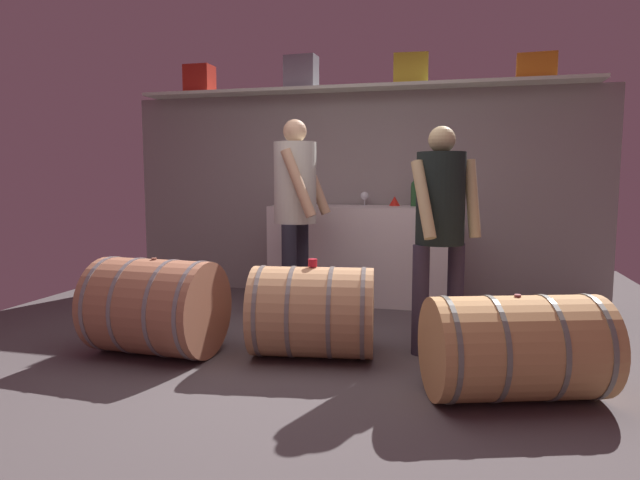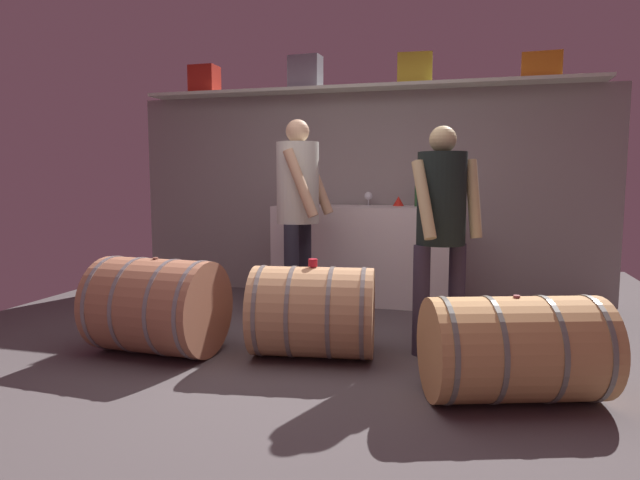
% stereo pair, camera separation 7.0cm
% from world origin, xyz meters
% --- Properties ---
extents(ground_plane, '(6.12, 8.10, 0.02)m').
position_xyz_m(ground_plane, '(0.00, 0.61, -0.01)').
color(ground_plane, '#514A4B').
extents(back_wall_panel, '(4.92, 0.10, 2.08)m').
position_xyz_m(back_wall_panel, '(0.00, 2.45, 1.04)').
color(back_wall_panel, gray).
rests_on(back_wall_panel, ground).
extents(high_shelf_board, '(4.52, 0.40, 0.03)m').
position_xyz_m(high_shelf_board, '(0.00, 2.30, 2.10)').
color(high_shelf_board, silver).
rests_on(high_shelf_board, back_wall_panel).
extents(toolcase_red, '(0.28, 0.23, 0.29)m').
position_xyz_m(toolcase_red, '(-1.69, 2.30, 2.26)').
color(toolcase_red, red).
rests_on(toolcase_red, high_shelf_board).
extents(toolcase_grey, '(0.33, 0.22, 0.33)m').
position_xyz_m(toolcase_grey, '(-0.57, 2.30, 2.28)').
color(toolcase_grey, gray).
rests_on(toolcase_grey, high_shelf_board).
extents(toolcase_yellow, '(0.34, 0.22, 0.29)m').
position_xyz_m(toolcase_yellow, '(0.54, 2.30, 2.26)').
color(toolcase_yellow, yellow).
rests_on(toolcase_yellow, high_shelf_board).
extents(toolcase_orange, '(0.36, 0.32, 0.22)m').
position_xyz_m(toolcase_orange, '(1.68, 2.30, 2.23)').
color(toolcase_orange, orange).
rests_on(toolcase_orange, high_shelf_board).
extents(work_cabinet, '(1.75, 0.59, 0.94)m').
position_xyz_m(work_cabinet, '(0.10, 2.10, 0.47)').
color(work_cabinet, white).
rests_on(work_cabinet, ground).
extents(wine_bottle_green, '(0.08, 0.08, 0.28)m').
position_xyz_m(wine_bottle_green, '(0.60, 2.21, 1.07)').
color(wine_bottle_green, '#26582C').
rests_on(wine_bottle_green, work_cabinet).
extents(wine_glass, '(0.08, 0.08, 0.14)m').
position_xyz_m(wine_glass, '(0.10, 2.28, 1.03)').
color(wine_glass, white).
rests_on(wine_glass, work_cabinet).
extents(red_funnel, '(0.11, 0.11, 0.09)m').
position_xyz_m(red_funnel, '(0.41, 2.24, 0.99)').
color(red_funnel, red).
rests_on(red_funnel, work_cabinet).
extents(wine_barrel_near, '(0.89, 0.72, 0.63)m').
position_xyz_m(wine_barrel_near, '(0.08, 0.31, 0.31)').
color(wine_barrel_near, tan).
rests_on(wine_barrel_near, ground).
extents(wine_barrel_far, '(1.08, 0.83, 0.59)m').
position_xyz_m(wine_barrel_far, '(1.34, -0.13, 0.29)').
color(wine_barrel_far, tan).
rests_on(wine_barrel_far, ground).
extents(wine_barrel_flank, '(0.87, 0.71, 0.67)m').
position_xyz_m(wine_barrel_flank, '(-0.99, 0.10, 0.33)').
color(wine_barrel_flank, '#A3664A').
rests_on(wine_barrel_flank, ground).
extents(tasting_cup, '(0.06, 0.06, 0.05)m').
position_xyz_m(tasting_cup, '(0.08, 0.31, 0.65)').
color(tasting_cup, red).
rests_on(tasting_cup, wine_barrel_near).
extents(winemaker_pouring, '(0.50, 0.48, 1.56)m').
position_xyz_m(winemaker_pouring, '(0.90, 0.62, 0.96)').
color(winemaker_pouring, '#332B3D').
rests_on(winemaker_pouring, ground).
extents(visitor_tasting, '(0.45, 0.52, 1.71)m').
position_xyz_m(visitor_tasting, '(-0.33, 1.29, 1.05)').
color(visitor_tasting, '#282937').
rests_on(visitor_tasting, ground).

